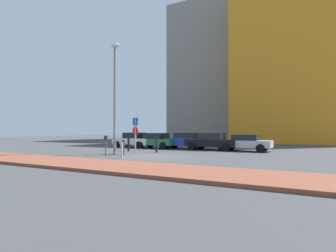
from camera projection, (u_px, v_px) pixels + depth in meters
ground_plane at (150, 156)px, 16.80m from camera, size 120.00×120.00×0.00m
sidewalk_brick at (91, 164)px, 12.07m from camera, size 40.00×3.11×0.14m
parked_car_white at (134, 140)px, 25.27m from camera, size 4.22×2.13×1.47m
parked_car_green at (156, 140)px, 24.09m from camera, size 4.13×2.20×1.43m
parked_car_blue at (185, 140)px, 23.32m from camera, size 4.03×2.07×1.46m
parked_car_black at (212, 141)px, 21.89m from camera, size 4.39×2.01×1.45m
parked_car_silver at (244, 142)px, 20.74m from camera, size 4.45×2.12×1.34m
parking_sign_post at (135, 131)px, 18.34m from camera, size 0.58×0.19×2.61m
parking_meter at (106, 143)px, 16.64m from camera, size 0.18×0.14×1.33m
street_lamp at (115, 90)px, 18.24m from camera, size 0.70×0.36×7.88m
traffic_bollard_near at (123, 148)px, 17.42m from camera, size 0.16×0.16×1.01m
traffic_bollard_mid at (157, 145)px, 19.44m from camera, size 0.16×0.16×1.07m
traffic_bollard_far at (122, 150)px, 15.66m from camera, size 0.16×0.16×0.97m
traffic_bollard_edge at (129, 145)px, 20.71m from camera, size 0.18×0.18×1.07m
building_colorful_midrise at (294, 63)px, 36.79m from camera, size 15.46×13.64×22.68m
building_under_construction at (209, 75)px, 48.23m from camera, size 11.91×11.76×24.15m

